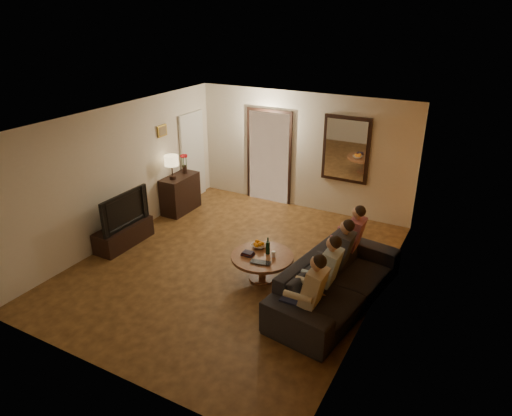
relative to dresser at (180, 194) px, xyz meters
The scene contains 33 objects.
floor 2.72m from the dresser, 33.25° to the right, with size 5.00×6.00×0.01m, color #432912.
ceiling 3.47m from the dresser, 33.25° to the right, with size 5.00×6.00×0.01m, color white.
back_wall 2.86m from the dresser, 34.13° to the left, with size 5.00×0.02×2.60m, color beige.
front_wall 5.09m from the dresser, 63.31° to the right, with size 5.00×0.02×2.60m, color beige.
left_wall 1.74m from the dresser, 99.62° to the right, with size 0.02×6.00×2.60m, color beige.
right_wall 5.05m from the dresser, 17.25° to the right, with size 0.02×6.00×2.60m, color beige.
orange_accent 5.04m from the dresser, 17.29° to the right, with size 0.01×6.00×2.60m, color #B8561F.
kitchen_doorway 2.18m from the dresser, 46.07° to the left, with size 1.00×0.06×2.10m, color #FFE0A5.
door_trim 2.18m from the dresser, 45.87° to the left, with size 1.12×0.04×2.22m, color black.
fridge_glimpse 2.33m from the dresser, 41.61° to the left, with size 0.45×0.03×1.70m, color silver.
mirror_frame 3.73m from the dresser, 24.56° to the left, with size 1.00×0.05×1.40m, color black.
mirror_glass 3.72m from the dresser, 24.12° to the left, with size 0.86×0.02×1.26m, color white.
white_door 1.05m from the dresser, 104.28° to the left, with size 0.06×0.85×2.04m, color white.
framed_art 1.46m from the dresser, 141.49° to the right, with size 0.03×0.28×0.24m, color #B28C33.
art_canvas 1.46m from the dresser, 139.51° to the right, with size 0.01×0.22×0.18m, color brown.
dresser is the anchor object (origin of this frame).
table_lamp 0.72m from the dresser, 90.00° to the right, with size 0.30×0.30×0.54m, color beige, non-canonical shape.
flower_vase 0.67m from the dresser, 90.00° to the left, with size 0.14×0.14×0.44m, color red, non-canonical shape.
tv_stand 1.83m from the dresser, 90.00° to the right, with size 0.45×1.22×0.41m, color black.
tv 1.84m from the dresser, 90.00° to the right, with size 0.15×1.17×0.68m, color black.
sofa 4.57m from the dresser, 22.00° to the right, with size 1.03×2.63×0.77m, color black.
person_a 4.90m from the dresser, 32.27° to the right, with size 0.60×0.40×1.20m, color tan, non-canonical shape.
person_b 4.60m from the dresser, 25.93° to the right, with size 0.60×0.40×1.20m, color tan, non-canonical shape.
person_c 4.38m from the dresser, 18.84° to the right, with size 0.60×0.40×1.20m, color tan, non-canonical shape.
person_d 4.22m from the dresser, 11.10° to the right, with size 0.60×0.40×1.20m, color tan, non-canonical shape.
dog 4.46m from the dresser, 29.71° to the right, with size 0.56×0.24×0.56m, color tan, non-canonical shape.
coffee_table 3.36m from the dresser, 29.39° to the right, with size 1.04×1.04×0.45m, color brown.
bowl 3.09m from the dresser, 27.47° to the right, with size 0.26×0.26×0.06m, color white.
oranges 3.09m from the dresser, 27.47° to the right, with size 0.20×0.20×0.08m, color orange, non-canonical shape.
wine_bottle 3.36m from the dresser, 27.48° to the right, with size 0.07×0.07×0.31m, color black, non-canonical shape.
wine_glass 3.49m from the dresser, 27.22° to the right, with size 0.06×0.06×0.10m, color silver.
book_stack 3.22m from the dresser, 32.86° to the right, with size 0.20×0.15×0.07m, color black, non-canonical shape.
laptop 3.58m from the dresser, 32.51° to the right, with size 0.33×0.21×0.03m, color black.
Camera 1 is at (3.70, -6.02, 4.21)m, focal length 32.00 mm.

